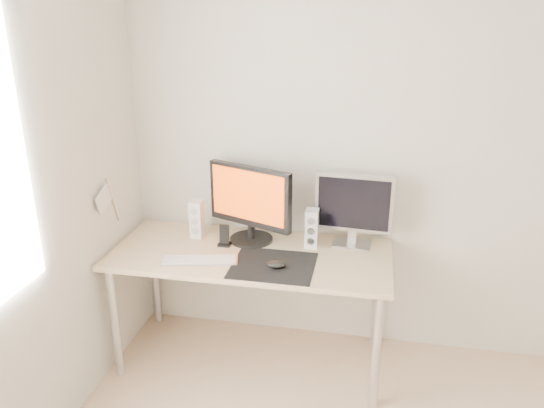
{
  "coord_description": "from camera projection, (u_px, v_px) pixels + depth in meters",
  "views": [
    {
      "loc": [
        -0.28,
        -1.31,
        2.04
      ],
      "look_at": [
        -0.82,
        1.44,
        1.01
      ],
      "focal_mm": 35.0,
      "sensor_mm": 36.0,
      "label": 1
    }
  ],
  "objects": [
    {
      "name": "main_monitor",
      "position": [
        250.0,
        201.0,
        3.11
      ],
      "size": [
        0.53,
        0.34,
        0.47
      ],
      "color": "black",
      "rests_on": "desk"
    },
    {
      "name": "phone_dock",
      "position": [
        224.0,
        239.0,
        3.12
      ],
      "size": [
        0.07,
        0.06,
        0.13
      ],
      "color": "black",
      "rests_on": "desk"
    },
    {
      "name": "keyboard",
      "position": [
        200.0,
        260.0,
        2.93
      ],
      "size": [
        0.44,
        0.21,
        0.02
      ],
      "color": "#BCBCBE",
      "rests_on": "desk"
    },
    {
      "name": "mousepad",
      "position": [
        273.0,
        265.0,
        2.89
      ],
      "size": [
        0.45,
        0.4,
        0.0
      ],
      "primitive_type": "cube",
      "color": "black",
      "rests_on": "desk"
    },
    {
      "name": "wall_back",
      "position": [
        422.0,
        156.0,
        3.04
      ],
      "size": [
        3.5,
        0.0,
        3.5
      ],
      "primitive_type": "plane",
      "rotation": [
        1.57,
        0.0,
        0.0
      ],
      "color": "silver",
      "rests_on": "ground"
    },
    {
      "name": "speaker_left",
      "position": [
        197.0,
        219.0,
        3.22
      ],
      "size": [
        0.07,
        0.09,
        0.23
      ],
      "color": "white",
      "rests_on": "desk"
    },
    {
      "name": "desk",
      "position": [
        251.0,
        264.0,
        3.08
      ],
      "size": [
        1.6,
        0.7,
        0.73
      ],
      "color": "#D1B587",
      "rests_on": "ground"
    },
    {
      "name": "second_monitor",
      "position": [
        354.0,
        207.0,
        3.06
      ],
      "size": [
        0.45,
        0.18,
        0.43
      ],
      "color": "#BBBBBD",
      "rests_on": "desk"
    },
    {
      "name": "pennant",
      "position": [
        106.0,
        199.0,
        2.95
      ],
      "size": [
        0.01,
        0.23,
        0.29
      ],
      "color": "#A57F54",
      "rests_on": "wall_left"
    },
    {
      "name": "speaker_right",
      "position": [
        312.0,
        228.0,
        3.08
      ],
      "size": [
        0.07,
        0.09,
        0.23
      ],
      "color": "white",
      "rests_on": "desk"
    },
    {
      "name": "mouse",
      "position": [
        276.0,
        265.0,
        2.85
      ],
      "size": [
        0.11,
        0.06,
        0.04
      ],
      "primitive_type": "ellipsoid",
      "color": "black",
      "rests_on": "mousepad"
    }
  ]
}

